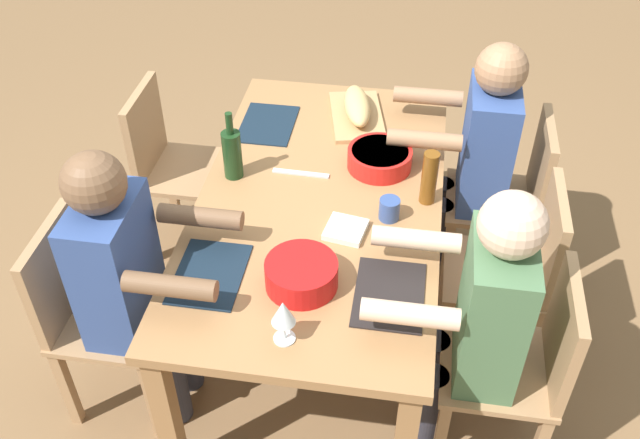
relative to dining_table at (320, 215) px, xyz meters
The scene contains 23 objects.
ground_plane 0.65m from the dining_table, ahead, with size 8.00×8.00×0.00m, color brown.
dining_table is the anchor object (origin of this frame).
chair_far_right 0.93m from the dining_table, 59.18° to the left, with size 0.40×0.40×0.85m.
diner_far_right 0.77m from the dining_table, 52.13° to the left, with size 0.41×0.53×1.20m.
chair_near_left 0.93m from the dining_table, 120.82° to the right, with size 0.40×0.40×0.85m.
chair_far_center 0.81m from the dining_table, 90.00° to the left, with size 0.40×0.40×0.85m.
chair_far_left 0.93m from the dining_table, 120.82° to the left, with size 0.40×0.40×0.85m.
diner_far_left 0.77m from the dining_table, 127.87° to the left, with size 0.41×0.53×1.20m.
chair_near_right 0.93m from the dining_table, 59.18° to the right, with size 0.40×0.40×0.85m.
diner_near_right 0.77m from the dining_table, 52.13° to the right, with size 0.41×0.53×1.20m.
serving_bowl_greens 0.34m from the dining_table, 139.03° to the left, with size 0.26×0.26×0.08m.
serving_bowl_fruit 0.49m from the dining_table, ahead, with size 0.24×0.24×0.10m.
cutting_board 0.59m from the dining_table, behind, with size 0.40×0.22×0.02m, color tan.
bread_loaf 0.61m from the dining_table, behind, with size 0.32×0.11×0.09m, color tan.
wine_bottle 0.42m from the dining_table, 103.79° to the right, with size 0.08×0.08×0.29m.
beer_bottle 0.45m from the dining_table, 96.44° to the left, with size 0.06×0.06×0.22m, color brown.
wine_glass 0.74m from the dining_table, ahead, with size 0.08×0.08×0.17m.
placemat_far_right 0.57m from the dining_table, 33.12° to the left, with size 0.32×0.23×0.01m, color black.
placemat_near_left 0.57m from the dining_table, 146.88° to the right, with size 0.32×0.23×0.01m, color #142333.
cup_far_center 0.31m from the dining_table, 74.10° to the left, with size 0.08×0.08×0.08m, color #334C8C.
placemat_near_right 0.57m from the dining_table, 33.12° to the right, with size 0.32×0.23×0.01m, color #142333.
carving_knife 0.19m from the dining_table, 143.93° to the right, with size 0.23×0.02×0.01m, color silver.
napkin_stack 0.24m from the dining_table, 34.07° to the left, with size 0.14×0.14×0.02m, color white.
Camera 1 is at (2.11, 0.33, 2.47)m, focal length 39.95 mm.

